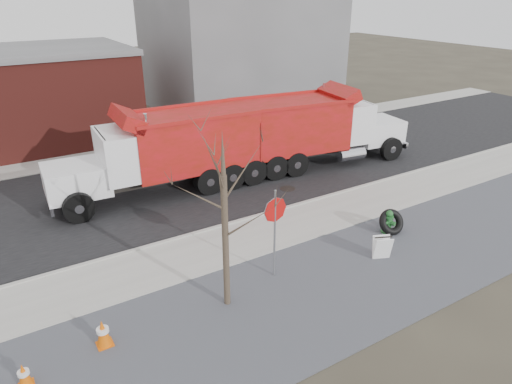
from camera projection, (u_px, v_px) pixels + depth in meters
ground at (271, 236)px, 16.70m from camera, size 120.00×120.00×0.00m
gravel_verge at (333, 284)px, 13.98m from camera, size 60.00×5.00×0.03m
sidewalk at (267, 233)px, 16.89m from camera, size 60.00×2.50×0.06m
curb at (249, 218)px, 17.89m from camera, size 60.00×0.15×0.11m
road at (198, 180)px, 21.60m from camera, size 60.00×9.40×0.02m
far_sidewalk at (156, 146)px, 26.02m from camera, size 60.00×2.00×0.06m
building_grey at (240, 52)px, 33.34m from camera, size 12.00×10.00×8.00m
bare_tree at (224, 200)px, 11.80m from camera, size 3.20×3.20×5.20m
fire_hydrant at (389, 223)px, 16.79m from camera, size 0.52×0.51×0.92m
truck_tire at (391, 222)px, 16.80m from camera, size 1.11×0.93×0.98m
stop_sign at (275, 219)px, 13.61m from camera, size 0.80×0.09×2.96m
sandwich_board at (382, 248)px, 15.14m from camera, size 0.69×0.58×0.83m
traffic_cone_near at (24, 375)px, 10.31m from camera, size 0.34×0.34×0.65m
traffic_cone_far at (103, 333)px, 11.47m from camera, size 0.41×0.41×0.78m
dump_truck_red_a at (313, 127)px, 22.74m from camera, size 9.77×3.79×3.87m
dump_truck_red_b at (166, 149)px, 19.60m from camera, size 9.32×3.04×3.88m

